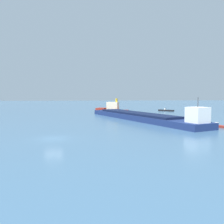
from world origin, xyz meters
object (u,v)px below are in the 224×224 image
cargo_barge (141,116)px  tugboat (111,109)px  small_motorboat (214,125)px  fishing_skiff (166,110)px

cargo_barge → tugboat: size_ratio=3.65×
small_motorboat → fishing_skiff: fishing_skiff is taller
cargo_barge → small_motorboat: size_ratio=7.15×
cargo_barge → fishing_skiff: size_ratio=8.19×
cargo_barge → tugboat: cargo_barge is taller
tugboat → fishing_skiff: bearing=19.7°
fishing_skiff → tugboat: bearing=-160.3°
fishing_skiff → tugboat: size_ratio=0.45×
fishing_skiff → tugboat: 22.52m
cargo_barge → small_motorboat: cargo_barge is taller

